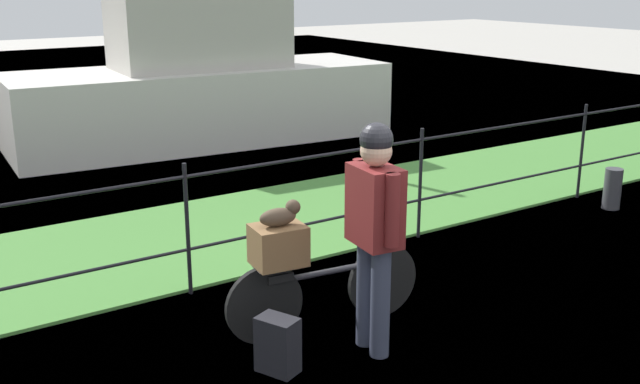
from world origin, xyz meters
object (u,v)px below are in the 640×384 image
mooring_bollard (612,189)px  moored_boat_near (202,87)px  backpack_on_paving (278,345)px  terrier_dog (281,215)px  wooden_crate (278,245)px  bicycle_main (323,290)px  cyclist_person (375,219)px

mooring_bollard → moored_boat_near: (-2.35, 6.02, 0.65)m
moored_boat_near → backpack_on_paving: bearing=-111.6°
terrier_dog → moored_boat_near: size_ratio=0.05×
backpack_on_paving → mooring_bollard: mooring_bollard is taller
wooden_crate → mooring_bollard: 4.96m
moored_boat_near → mooring_bollard: bearing=-68.6°
wooden_crate → terrier_dog: 0.23m
wooden_crate → backpack_on_paving: size_ratio=0.94×
bicycle_main → wooden_crate: 0.56m
mooring_bollard → backpack_on_paving: bearing=-168.6°
bicycle_main → backpack_on_paving: bearing=-150.0°
bicycle_main → terrier_dog: terrier_dog is taller
cyclist_person → backpack_on_paving: size_ratio=4.21×
bicycle_main → moored_boat_near: bearing=72.0°
wooden_crate → backpack_on_paving: bearing=-122.4°
bicycle_main → mooring_bollard: 4.58m
bicycle_main → wooden_crate: (-0.36, 0.04, 0.43)m
terrier_dog → cyclist_person: 0.68m
backpack_on_paving → moored_boat_near: 7.63m
wooden_crate → terrier_dog: size_ratio=1.17×
wooden_crate → mooring_bollard: size_ratio=0.78×
terrier_dog → backpack_on_paving: size_ratio=0.80×
bicycle_main → backpack_on_paving: bicycle_main is taller
wooden_crate → backpack_on_paving: wooden_crate is taller
wooden_crate → cyclist_person: cyclist_person is taller
moored_boat_near → bicycle_main: bearing=-108.0°
mooring_bollard → moored_boat_near: bearing=111.4°
cyclist_person → backpack_on_paving: (-0.73, 0.11, -0.80)m
terrier_dog → cyclist_person: (0.45, -0.51, 0.03)m
terrier_dog → backpack_on_paving: (-0.28, -0.40, -0.78)m
bicycle_main → mooring_bollard: bicycle_main is taller
backpack_on_paving → moored_boat_near: (2.79, 7.06, 0.69)m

